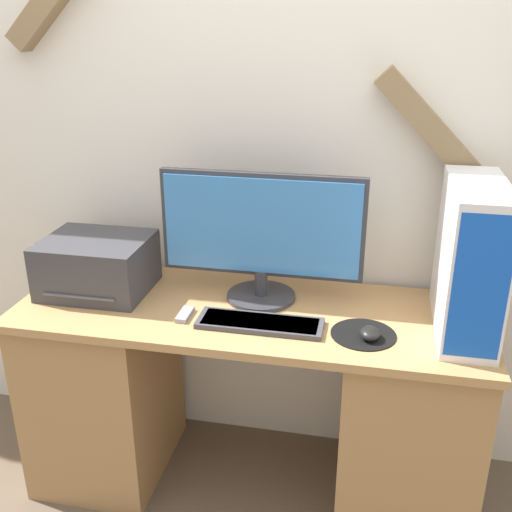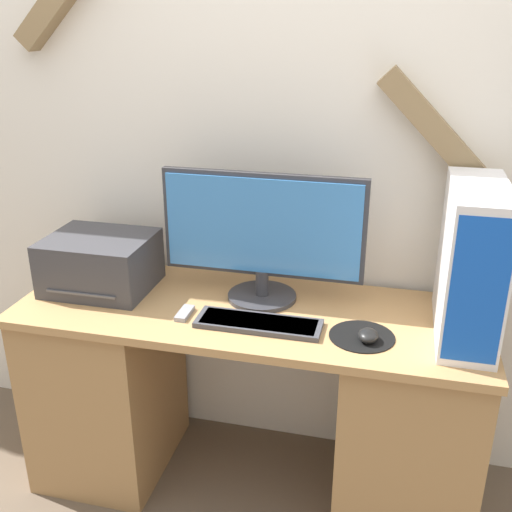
% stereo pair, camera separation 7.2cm
% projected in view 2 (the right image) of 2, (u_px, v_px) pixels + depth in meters
% --- Properties ---
extents(wall_back, '(6.40, 0.13, 2.70)m').
position_uv_depth(wall_back, '(271.00, 130.00, 2.23)').
color(wall_back, white).
rests_on(wall_back, ground_plane).
extents(desk, '(1.67, 0.59, 0.78)m').
position_uv_depth(desk, '(249.00, 397.00, 2.27)').
color(desk, tan).
rests_on(desk, ground_plane).
extents(monitor, '(0.73, 0.25, 0.47)m').
position_uv_depth(monitor, '(262.00, 233.00, 2.11)').
color(monitor, '#333338').
rests_on(monitor, desk).
extents(keyboard, '(0.42, 0.14, 0.02)m').
position_uv_depth(keyboard, '(259.00, 323.00, 2.01)').
color(keyboard, '#3D3D42').
rests_on(keyboard, desk).
extents(mousepad, '(0.21, 0.21, 0.00)m').
position_uv_depth(mousepad, '(362.00, 336.00, 1.94)').
color(mousepad, black).
rests_on(mousepad, desk).
extents(mouse, '(0.06, 0.08, 0.04)m').
position_uv_depth(mouse, '(368.00, 335.00, 1.91)').
color(mouse, black).
rests_on(mouse, mousepad).
extents(computer_tower, '(0.17, 0.46, 0.50)m').
position_uv_depth(computer_tower, '(471.00, 263.00, 1.88)').
color(computer_tower, white).
rests_on(computer_tower, desk).
extents(printer, '(0.39, 0.33, 0.20)m').
position_uv_depth(printer, '(100.00, 263.00, 2.26)').
color(printer, '#38383D').
rests_on(printer, desk).
extents(remote_control, '(0.04, 0.11, 0.02)m').
position_uv_depth(remote_control, '(185.00, 313.00, 2.08)').
color(remote_control, gray).
rests_on(remote_control, desk).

